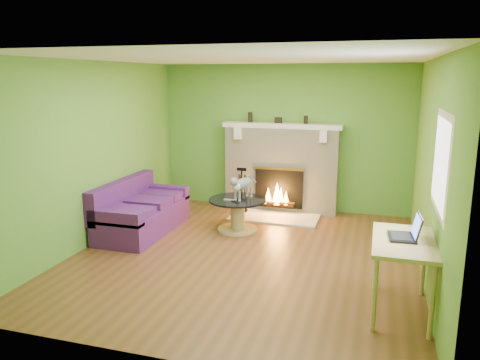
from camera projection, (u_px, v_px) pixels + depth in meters
The scene contains 22 objects.
floor at pixel (245, 255), 6.35m from camera, with size 5.00×5.00×0.00m, color brown.
ceiling at pixel (246, 58), 5.79m from camera, with size 5.00×5.00×0.00m, color white.
wall_back at pixel (284, 138), 8.41m from camera, with size 5.00×5.00×0.00m, color #5A9631.
wall_front at pixel (159, 214), 3.73m from camera, with size 5.00×5.00×0.00m, color #5A9631.
wall_left at pixel (95, 153), 6.70m from camera, with size 5.00×5.00×0.00m, color #5A9631.
wall_right at pixel (431, 171), 5.44m from camera, with size 5.00×5.00×0.00m, color #5A9631.
window_frame at pixel (441, 163), 4.55m from camera, with size 1.20×1.20×0.00m, color silver.
window_pane at pixel (440, 163), 4.55m from camera, with size 1.06×1.06×0.00m, color white.
fireplace at pixel (281, 168), 8.35m from camera, with size 2.10×0.46×1.58m.
hearth at pixel (274, 217), 8.03m from camera, with size 1.50×0.75×0.03m, color beige.
mantel at pixel (282, 126), 8.17m from camera, with size 2.10×0.28×0.08m, color silver.
sofa at pixel (140, 212), 7.30m from camera, with size 0.85×1.78×0.80m.
coffee_table at pixel (238, 212), 7.34m from camera, with size 0.90×0.90×0.51m.
desk at pixel (404, 249), 4.69m from camera, with size 0.61×1.05×0.78m.
cat at pixel (243, 186), 7.27m from camera, with size 0.23×0.62×0.39m, color #5D5D61, non-canonical shape.
remote_silver at pixel (229, 200), 7.20m from camera, with size 0.17×0.04×0.02m, color gray.
remote_black at pixel (235, 201), 7.11m from camera, with size 0.16×0.04×0.02m, color black.
laptop at pixel (403, 226), 4.69m from camera, with size 0.30×0.34×0.26m, color black, non-canonical shape.
fire_tools at pixel (242, 190), 8.26m from camera, with size 0.21×0.21×0.79m, color black, non-canonical shape.
mantel_vase_left at pixel (250, 117), 8.33m from camera, with size 0.08×0.08×0.18m, color black.
mantel_vase_right at pixel (306, 120), 8.06m from camera, with size 0.07×0.07×0.14m, color black.
mantel_box at pixel (278, 120), 8.19m from camera, with size 0.12×0.08×0.10m, color black.
Camera 1 is at (1.65, -5.75, 2.37)m, focal length 35.00 mm.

